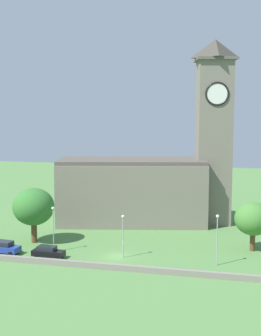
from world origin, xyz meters
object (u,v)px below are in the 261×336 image
(streetlamp_east_mid, at_px, (217,232))
(car_blue, at_px, (5,247))
(streetlamp_west_mid, at_px, (53,222))
(streetlamp_central, at_px, (123,229))
(tree_riverside_east, at_px, (253,219))
(tree_riverside_west, at_px, (34,207))
(church, at_px, (152,176))
(car_black, at_px, (48,252))

(streetlamp_east_mid, bearing_deg, car_blue, -176.07)
(streetlamp_west_mid, bearing_deg, car_blue, -158.52)
(car_blue, distance_m, streetlamp_central, 18.11)
(streetlamp_central, bearing_deg, car_blue, -172.52)
(streetlamp_west_mid, relative_size, tree_riverside_east, 0.92)
(streetlamp_west_mid, relative_size, tree_riverside_west, 0.78)
(church, bearing_deg, streetlamp_east_mid, -59.14)
(streetlamp_west_mid, bearing_deg, tree_riverside_west, 141.65)
(streetlamp_east_mid, xyz_separation_m, tree_riverside_east, (4.84, 8.27, 0.19))
(church, height_order, streetlamp_west_mid, church)
(streetlamp_central, distance_m, streetlamp_east_mid, 13.46)
(car_blue, bearing_deg, streetlamp_central, 7.48)
(church, distance_m, tree_riverside_west, 24.41)
(streetlamp_west_mid, relative_size, streetlamp_east_mid, 0.97)
(car_black, relative_size, tree_riverside_east, 0.64)
(church, relative_size, car_black, 7.14)
(streetlamp_central, xyz_separation_m, tree_riverside_east, (18.29, 8.09, 0.65))
(streetlamp_east_mid, relative_size, tree_riverside_west, 0.80)
(streetlamp_west_mid, xyz_separation_m, tree_riverside_east, (29.24, 7.77, 0.31))
(tree_riverside_west, bearing_deg, car_black, -52.03)
(streetlamp_east_mid, bearing_deg, streetlamp_central, 179.22)
(church, height_order, streetlamp_east_mid, church)
(streetlamp_central, height_order, tree_riverside_west, tree_riverside_west)
(streetlamp_west_mid, xyz_separation_m, tree_riverside_west, (-5.09, 4.03, 1.23))
(church, bearing_deg, car_black, -112.31)
(streetlamp_west_mid, distance_m, tree_riverside_west, 6.60)
(car_blue, relative_size, tree_riverside_west, 0.51)
(car_black, bearing_deg, tree_riverside_east, 20.37)
(church, distance_m, streetlamp_west_mid, 25.17)
(streetlamp_central, distance_m, tree_riverside_west, 16.69)
(church, distance_m, car_blue, 31.50)
(car_blue, distance_m, tree_riverside_east, 37.63)
(streetlamp_west_mid, relative_size, streetlamp_central, 1.09)
(tree_riverside_west, bearing_deg, streetlamp_central, -15.15)
(streetlamp_east_mid, bearing_deg, car_black, -174.17)
(streetlamp_east_mid, bearing_deg, tree_riverside_east, 59.66)
(streetlamp_west_mid, distance_m, streetlamp_central, 10.96)
(car_blue, height_order, streetlamp_central, streetlamp_central)
(car_black, distance_m, streetlamp_east_mid, 24.47)
(church, height_order, car_blue, church)
(car_blue, bearing_deg, car_black, -2.60)
(streetlamp_west_mid, height_order, streetlamp_east_mid, streetlamp_east_mid)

